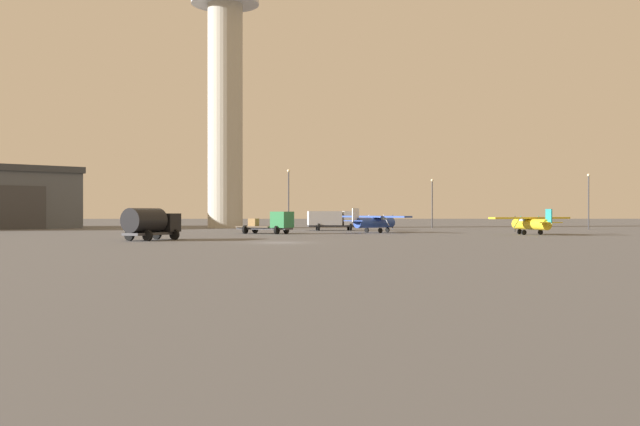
{
  "coord_description": "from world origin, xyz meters",
  "views": [
    {
      "loc": [
        2.28,
        -64.62,
        2.69
      ],
      "look_at": [
        3.77,
        18.15,
        2.49
      ],
      "focal_mm": 42.42,
      "sensor_mm": 36.0,
      "label": 1
    }
  ],
  "objects": [
    {
      "name": "control_tower",
      "position": [
        -10.62,
        55.41,
        23.9
      ],
      "size": [
        10.71,
        10.71,
        44.24
      ],
      "color": "#B2AD9E",
      "rests_on": "ground_plane"
    },
    {
      "name": "ground_plane",
      "position": [
        0.0,
        0.0,
        0.0
      ],
      "size": [
        400.0,
        400.0,
        0.0
      ],
      "primitive_type": "plane",
      "color": "#545456"
    },
    {
      "name": "airplane_yellow",
      "position": [
        27.82,
        20.48,
        1.37
      ],
      "size": [
        9.84,
        7.73,
        2.92
      ],
      "rotation": [
        0.0,
        0.0,
        1.87
      ],
      "color": "gold",
      "rests_on": "ground_plane"
    },
    {
      "name": "light_post_east",
      "position": [
        -0.25,
        42.38,
        5.15
      ],
      "size": [
        0.44,
        0.44,
        8.63
      ],
      "color": "#38383D",
      "rests_on": "ground_plane"
    },
    {
      "name": "light_post_north",
      "position": [
        22.08,
        53.86,
        4.69
      ],
      "size": [
        0.44,
        0.44,
        7.77
      ],
      "color": "#38383D",
      "rests_on": "ground_plane"
    },
    {
      "name": "airplane_blue",
      "position": [
        10.7,
        29.25,
        1.43
      ],
      "size": [
        8.24,
        8.56,
        3.06
      ],
      "rotation": [
        0.0,
        0.0,
        0.76
      ],
      "color": "#2847A8",
      "rests_on": "ground_plane"
    },
    {
      "name": "light_post_west",
      "position": [
        43.48,
        44.83,
        4.9
      ],
      "size": [
        0.44,
        0.44,
        8.17
      ],
      "color": "#38383D",
      "rests_on": "ground_plane"
    },
    {
      "name": "truck_flatbed_green",
      "position": [
        -1.69,
        24.94,
        1.28
      ],
      "size": [
        7.08,
        5.33,
        2.64
      ],
      "rotation": [
        0.0,
        0.0,
        5.8
      ],
      "color": "#38383D",
      "rests_on": "ground_plane"
    },
    {
      "name": "truck_fuel_tanker_black",
      "position": [
        -12.1,
        5.09,
        1.64
      ],
      "size": [
        4.81,
        6.2,
        2.97
      ],
      "rotation": [
        0.0,
        0.0,
        1.07
      ],
      "color": "#38383D",
      "rests_on": "ground_plane"
    },
    {
      "name": "truck_box_silver",
      "position": [
        5.86,
        40.44,
        1.58
      ],
      "size": [
        7.03,
        3.58,
        2.68
      ],
      "rotation": [
        0.0,
        0.0,
        0.09
      ],
      "color": "#38383D",
      "rests_on": "ground_plane"
    }
  ]
}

